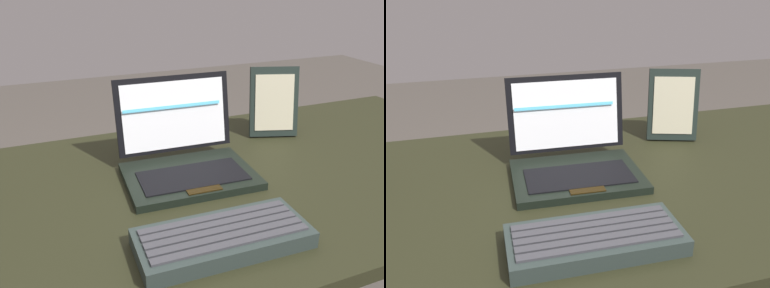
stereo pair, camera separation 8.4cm
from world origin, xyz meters
TOP-DOWN VIEW (x-y plane):
  - desk at (0.00, 0.00)m, footprint 1.77×0.73m
  - laptop_front at (0.00, 0.05)m, footprint 0.29×0.25m
  - external_keyboard at (-0.03, -0.22)m, footprint 0.30×0.13m
  - photo_frame at (0.32, 0.18)m, footprint 0.14×0.09m

SIDE VIEW (x-z plane):
  - desk at x=0.00m, z-range 0.31..1.04m
  - external_keyboard at x=-0.03m, z-range 0.73..0.77m
  - laptop_front at x=0.00m, z-range 0.67..0.88m
  - photo_frame at x=0.32m, z-range 0.73..0.93m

